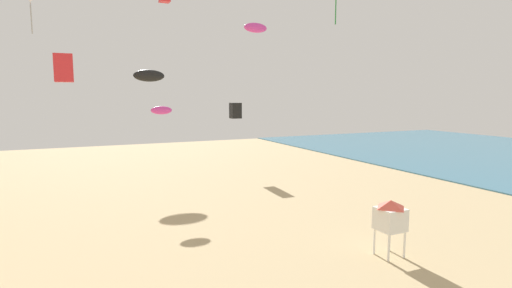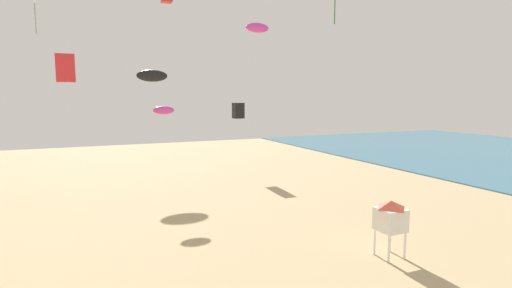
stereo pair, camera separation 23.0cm
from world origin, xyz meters
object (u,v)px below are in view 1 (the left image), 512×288
object	(u,v)px
kite_magenta_parafoil	(256,28)
kite_red_box_3	(64,68)
kite_magenta_parafoil_2	(161,110)
lifeguard_stand	(390,216)
kite_black_box	(235,111)
kite_black_parafoil	(149,76)

from	to	relation	value
kite_magenta_parafoil	kite_red_box_3	distance (m)	11.91
kite_red_box_3	kite_magenta_parafoil_2	distance (m)	8.71
kite_magenta_parafoil	lifeguard_stand	bearing A→B (deg)	-82.99
kite_magenta_parafoil	kite_black_box	size ratio (longest dim) A/B	1.08
kite_black_box	kite_magenta_parafoil_2	bearing A→B (deg)	-141.39
lifeguard_stand	kite_red_box_3	size ratio (longest dim) A/B	1.77
kite_magenta_parafoil	kite_black_parafoil	xyz separation A→B (m)	(-4.63, 13.71, -2.54)
kite_magenta_parafoil_2	kite_magenta_parafoil	bearing A→B (deg)	-40.94
kite_magenta_parafoil	kite_magenta_parafoil_2	size ratio (longest dim) A/B	1.07
lifeguard_stand	kite_magenta_parafoil_2	size ratio (longest dim) A/B	1.66
lifeguard_stand	kite_magenta_parafoil_2	bearing A→B (deg)	123.90
kite_black_parafoil	kite_red_box_3	bearing A→B (deg)	-114.84
kite_magenta_parafoil	kite_red_box_3	world-z (taller)	kite_magenta_parafoil
kite_magenta_parafoil	kite_red_box_3	size ratio (longest dim) A/B	1.14
kite_black_box	kite_magenta_parafoil	bearing A→B (deg)	-105.15
kite_black_box	kite_magenta_parafoil_2	size ratio (longest dim) A/B	0.99
lifeguard_stand	kite_red_box_3	distance (m)	17.73
lifeguard_stand	kite_black_parafoil	world-z (taller)	kite_black_parafoil
kite_magenta_parafoil_2	kite_black_parafoil	bearing A→B (deg)	85.40
kite_black_parafoil	kite_magenta_parafoil_2	xyz separation A→B (m)	(-0.73, -9.06, -2.93)
kite_magenta_parafoil	kite_black_parafoil	world-z (taller)	kite_magenta_parafoil
lifeguard_stand	kite_black_box	xyz separation A→B (m)	(1.70, 22.66, 3.91)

